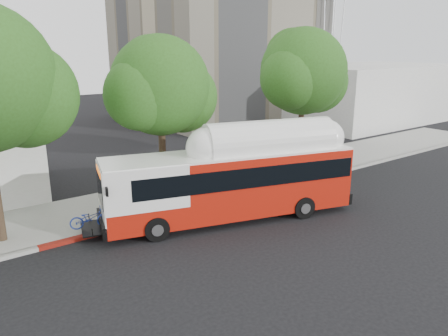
# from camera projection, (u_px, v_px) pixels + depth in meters

# --- Properties ---
(ground) EXTENTS (120.00, 120.00, 0.00)m
(ground) POSITION_uv_depth(u_px,v_px,m) (250.00, 234.00, 19.32)
(ground) COLOR black
(ground) RESTS_ON ground
(sidewalk) EXTENTS (60.00, 5.00, 0.15)m
(sidewalk) POSITION_uv_depth(u_px,v_px,m) (176.00, 193.00, 24.33)
(sidewalk) COLOR gray
(sidewalk) RESTS_ON ground
(curb_strip) EXTENTS (60.00, 0.30, 0.15)m
(curb_strip) POSITION_uv_depth(u_px,v_px,m) (202.00, 207.00, 22.32)
(curb_strip) COLOR gray
(curb_strip) RESTS_ON ground
(red_curb_segment) EXTENTS (10.00, 0.32, 0.16)m
(red_curb_segment) POSITION_uv_depth(u_px,v_px,m) (149.00, 220.00, 20.60)
(red_curb_segment) COLOR maroon
(red_curb_segment) RESTS_ON ground
(street_tree_mid) EXTENTS (5.75, 5.00, 8.62)m
(street_tree_mid) POSITION_uv_depth(u_px,v_px,m) (167.00, 89.00, 22.07)
(street_tree_mid) COLOR #2D2116
(street_tree_mid) RESTS_ON ground
(street_tree_right) EXTENTS (6.21, 5.40, 9.18)m
(street_tree_right) POSITION_uv_depth(u_px,v_px,m) (307.00, 75.00, 27.56)
(street_tree_right) COLOR #2D2116
(street_tree_right) RESTS_ON ground
(horizon_block) EXTENTS (20.00, 12.00, 6.00)m
(horizon_block) POSITION_uv_depth(u_px,v_px,m) (367.00, 93.00, 48.05)
(horizon_block) COLOR silver
(horizon_block) RESTS_ON ground
(transit_bus) EXTENTS (12.82, 5.62, 3.75)m
(transit_bus) POSITION_uv_depth(u_px,v_px,m) (232.00, 184.00, 20.58)
(transit_bus) COLOR #AD190C
(transit_bus) RESTS_ON ground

